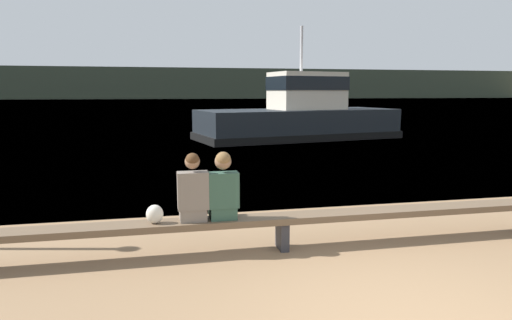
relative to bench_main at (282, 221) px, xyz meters
The scene contains 7 objects.
water_surface 122.12m from the bench_main, 89.69° to the left, with size 240.00×240.00×0.00m, color #426B8E.
far_shoreline 139.19m from the bench_main, 89.73° to the left, with size 600.00×12.00×9.27m, color #384233.
bench_main is the anchor object (origin of this frame).
person_left 1.36m from the bench_main, behind, with size 0.42×0.38×0.94m.
person_right 0.99m from the bench_main, behind, with size 0.42×0.39×0.95m.
shopping_bag 1.79m from the bench_main, behind, with size 0.23×0.17×0.26m.
tugboat_red 15.72m from the bench_main, 71.45° to the left, with size 10.16×5.45×5.27m.
Camera 1 is at (-2.36, -3.49, 2.25)m, focal length 32.00 mm.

